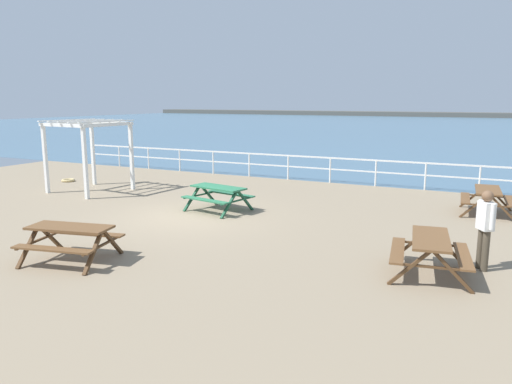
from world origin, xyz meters
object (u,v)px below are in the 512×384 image
at_px(picnic_table_near_left, 70,235).
at_px(lattice_pergola, 88,139).
at_px(picnic_table_far_left, 430,247).
at_px(picnic_table_mid_centre, 218,193).
at_px(picnic_table_near_right, 488,195).
at_px(visitor, 485,225).

bearing_deg(picnic_table_near_left, lattice_pergola, 119.49).
bearing_deg(picnic_table_far_left, picnic_table_near_left, 101.16).
distance_m(picnic_table_mid_centre, lattice_pergola, 6.30).
distance_m(picnic_table_near_left, lattice_pergola, 8.70).
bearing_deg(picnic_table_mid_centre, lattice_pergola, -175.49).
distance_m(picnic_table_near_right, lattice_pergola, 14.00).
xyz_separation_m(picnic_table_far_left, visitor, (0.93, 0.80, 0.36)).
bearing_deg(picnic_table_far_left, visitor, -58.15).
distance_m(visitor, lattice_pergola, 14.13).
bearing_deg(picnic_table_mid_centre, visitor, -5.24).
height_order(picnic_table_mid_centre, lattice_pergola, lattice_pergola).
height_order(picnic_table_near_right, picnic_table_mid_centre, same).
bearing_deg(picnic_table_far_left, picnic_table_near_right, -16.46).
distance_m(picnic_table_far_left, visitor, 1.28).
height_order(visitor, lattice_pergola, lattice_pergola).
bearing_deg(picnic_table_far_left, lattice_pergola, 64.73).
xyz_separation_m(picnic_table_near_right, picnic_table_mid_centre, (-7.59, -3.29, 0.00)).
xyz_separation_m(picnic_table_mid_centre, lattice_pergola, (-6.10, 0.72, 1.41)).
relative_size(picnic_table_near_right, picnic_table_far_left, 0.95).
relative_size(picnic_table_near_right, lattice_pergola, 0.69).
distance_m(picnic_table_near_right, picnic_table_far_left, 6.42).
bearing_deg(picnic_table_near_right, lattice_pergola, 96.58).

